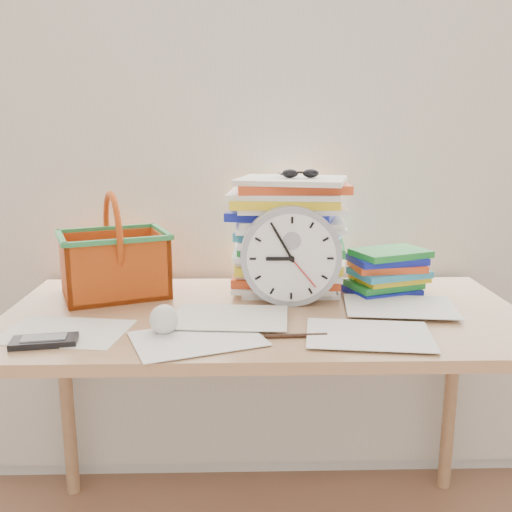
{
  "coord_description": "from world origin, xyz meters",
  "views": [
    {
      "loc": [
        -0.06,
        0.12,
        1.23
      ],
      "look_at": [
        -0.02,
        1.6,
        0.9
      ],
      "focal_mm": 40.0,
      "sensor_mm": 36.0,
      "label": 1
    }
  ],
  "objects_px": {
    "clock": "(291,256)",
    "calculator": "(44,341)",
    "basket": "(113,245)",
    "paper_stack": "(289,235)",
    "desk": "(264,337)",
    "book_stack": "(386,272)"
  },
  "relations": [
    {
      "from": "clock",
      "to": "calculator",
      "type": "relative_size",
      "value": 1.9
    },
    {
      "from": "paper_stack",
      "to": "book_stack",
      "type": "xyz_separation_m",
      "value": [
        0.29,
        -0.05,
        -0.1
      ]
    },
    {
      "from": "clock",
      "to": "basket",
      "type": "xyz_separation_m",
      "value": [
        -0.51,
        0.1,
        0.01
      ]
    },
    {
      "from": "desk",
      "to": "paper_stack",
      "type": "relative_size",
      "value": 4.07
    },
    {
      "from": "book_stack",
      "to": "basket",
      "type": "relative_size",
      "value": 0.77
    },
    {
      "from": "paper_stack",
      "to": "clock",
      "type": "height_order",
      "value": "paper_stack"
    },
    {
      "from": "desk",
      "to": "calculator",
      "type": "relative_size",
      "value": 9.54
    },
    {
      "from": "desk",
      "to": "book_stack",
      "type": "xyz_separation_m",
      "value": [
        0.37,
        0.16,
        0.14
      ]
    },
    {
      "from": "calculator",
      "to": "paper_stack",
      "type": "bearing_deg",
      "value": 27.4
    },
    {
      "from": "paper_stack",
      "to": "book_stack",
      "type": "height_order",
      "value": "paper_stack"
    },
    {
      "from": "clock",
      "to": "basket",
      "type": "relative_size",
      "value": 0.92
    },
    {
      "from": "desk",
      "to": "paper_stack",
      "type": "distance_m",
      "value": 0.34
    },
    {
      "from": "basket",
      "to": "book_stack",
      "type": "bearing_deg",
      "value": -21.73
    },
    {
      "from": "calculator",
      "to": "clock",
      "type": "bearing_deg",
      "value": 17.28
    },
    {
      "from": "basket",
      "to": "calculator",
      "type": "xyz_separation_m",
      "value": [
        -0.08,
        -0.4,
        -0.14
      ]
    },
    {
      "from": "desk",
      "to": "clock",
      "type": "distance_m",
      "value": 0.24
    },
    {
      "from": "clock",
      "to": "desk",
      "type": "bearing_deg",
      "value": -140.48
    },
    {
      "from": "clock",
      "to": "calculator",
      "type": "height_order",
      "value": "clock"
    },
    {
      "from": "clock",
      "to": "calculator",
      "type": "bearing_deg",
      "value": -153.45
    },
    {
      "from": "desk",
      "to": "clock",
      "type": "relative_size",
      "value": 5.03
    },
    {
      "from": "paper_stack",
      "to": "book_stack",
      "type": "relative_size",
      "value": 1.47
    },
    {
      "from": "desk",
      "to": "book_stack",
      "type": "height_order",
      "value": "book_stack"
    }
  ]
}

